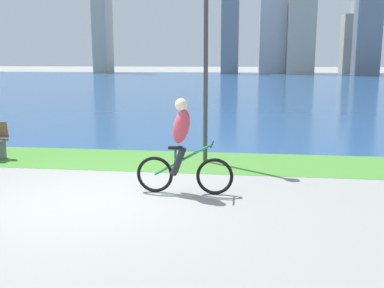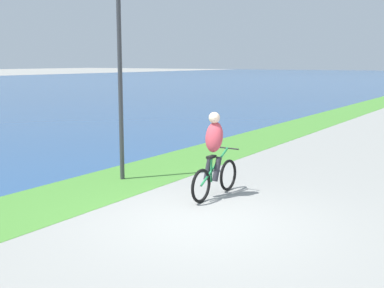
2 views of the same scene
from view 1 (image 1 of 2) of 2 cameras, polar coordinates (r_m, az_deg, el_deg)
The scene contains 6 objects.
ground_plane at distance 7.70m, azimuth -12.82°, elevation -7.15°, with size 300.00×300.00×0.00m, color gray.
grass_strip_bayside at distance 10.53m, azimuth -7.09°, elevation -2.06°, with size 120.00×2.20×0.01m, color #478433.
bay_water_surface at distance 48.23m, azimuth 4.33°, elevation 8.06°, with size 300.00×74.15×0.00m, color navy.
cyclist_lead at distance 7.69m, azimuth -1.27°, elevation -0.42°, with size 1.73×0.52×1.70m.
lamppost_tall at distance 10.04m, azimuth 1.82°, elevation 13.56°, with size 0.28×0.28×4.37m.
city_skyline_far_shore at distance 78.19m, azimuth 9.99°, elevation 15.84°, with size 47.96×10.99×25.12m.
Camera 1 is at (2.60, -6.86, 2.35)m, focal length 41.02 mm.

